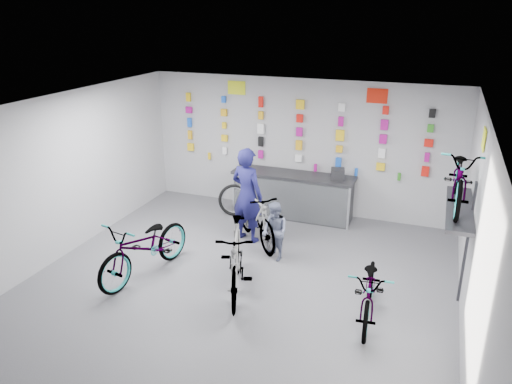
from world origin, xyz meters
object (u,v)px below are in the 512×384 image
at_px(customer, 275,231).
at_px(bike_left, 145,247).
at_px(counter, 293,196).
at_px(bike_center, 236,259).
at_px(clerk, 247,195).
at_px(bike_right, 370,290).
at_px(bike_service, 256,217).

bearing_deg(customer, bike_left, -104.19).
xyz_separation_m(counter, bike_center, (0.05, -3.36, 0.11)).
xyz_separation_m(counter, bike_left, (-1.62, -3.42, 0.07)).
bearing_deg(clerk, bike_right, 161.06).
xyz_separation_m(counter, customer, (0.27, -2.04, 0.07)).
bearing_deg(bike_center, clerk, 86.55).
distance_m(counter, bike_left, 3.78).
height_order(counter, bike_center, bike_center).
distance_m(clerk, customer, 1.05).
height_order(bike_service, clerk, clerk).
bearing_deg(clerk, customer, 158.50).
height_order(bike_left, bike_center, bike_center).
height_order(bike_left, clerk, clerk).
distance_m(counter, bike_right, 3.99).
xyz_separation_m(bike_center, bike_right, (2.15, 0.03, -0.13)).
bearing_deg(counter, customer, -82.55).
xyz_separation_m(bike_center, customer, (0.22, 1.31, -0.05)).
bearing_deg(bike_left, counter, 76.22).
height_order(bike_center, customer, bike_center).
bearing_deg(clerk, bike_center, 122.11).
distance_m(bike_right, customer, 2.33).
distance_m(bike_left, customer, 2.33).
xyz_separation_m(bike_center, clerk, (-0.56, 1.90, 0.36)).
xyz_separation_m(bike_left, customer, (1.89, 1.37, 0.00)).
distance_m(bike_right, clerk, 3.33).
relative_size(bike_right, customer, 1.62).
xyz_separation_m(bike_right, bike_service, (-2.49, 1.79, 0.09)).
bearing_deg(bike_right, clerk, 140.34).
height_order(counter, customer, customer).
height_order(counter, clerk, clerk).
xyz_separation_m(counter, bike_service, (-0.29, -1.55, 0.08)).
relative_size(bike_left, customer, 1.90).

